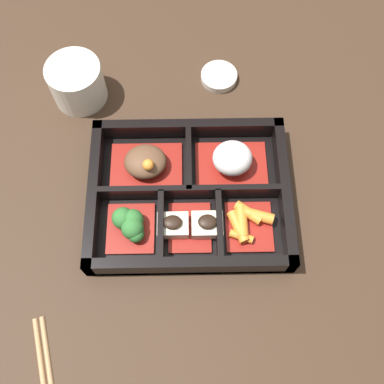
{
  "coord_description": "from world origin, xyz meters",
  "views": [
    {
      "loc": [
        -0.0,
        -0.25,
        0.6
      ],
      "look_at": [
        0.0,
        0.0,
        0.03
      ],
      "focal_mm": 42.0,
      "sensor_mm": 36.0,
      "label": 1
    }
  ],
  "objects": [
    {
      "name": "ground_plane",
      "position": [
        0.0,
        0.0,
        0.0
      ],
      "size": [
        3.0,
        3.0,
        0.0
      ],
      "primitive_type": "plane",
      "color": "#382619"
    },
    {
      "name": "bento_base",
      "position": [
        0.0,
        0.0,
        0.01
      ],
      "size": [
        0.28,
        0.22,
        0.01
      ],
      "color": "black",
      "rests_on": "ground_plane"
    },
    {
      "name": "bento_rim",
      "position": [
        0.0,
        -0.0,
        0.02
      ],
      "size": [
        0.28,
        0.22,
        0.04
      ],
      "color": "black",
      "rests_on": "ground_plane"
    },
    {
      "name": "bowl_stew",
      "position": [
        -0.06,
        0.05,
        0.03
      ],
      "size": [
        0.1,
        0.08,
        0.05
      ],
      "color": "maroon",
      "rests_on": "bento_base"
    },
    {
      "name": "bowl_rice",
      "position": [
        0.06,
        0.05,
        0.03
      ],
      "size": [
        0.1,
        0.08,
        0.05
      ],
      "color": "maroon",
      "rests_on": "bento_base"
    },
    {
      "name": "bowl_greens",
      "position": [
        -0.08,
        -0.05,
        0.03
      ],
      "size": [
        0.07,
        0.07,
        0.04
      ],
      "color": "maroon",
      "rests_on": "bento_base"
    },
    {
      "name": "bowl_tofu",
      "position": [
        0.0,
        -0.05,
        0.02
      ],
      "size": [
        0.09,
        0.07,
        0.03
      ],
      "color": "maroon",
      "rests_on": "bento_base"
    },
    {
      "name": "bowl_carrots",
      "position": [
        0.08,
        -0.05,
        0.02
      ],
      "size": [
        0.07,
        0.07,
        0.02
      ],
      "color": "maroon",
      "rests_on": "bento_base"
    },
    {
      "name": "tea_cup",
      "position": [
        -0.17,
        0.18,
        0.04
      ],
      "size": [
        0.08,
        0.08,
        0.07
      ],
      "color": "beige",
      "rests_on": "ground_plane"
    },
    {
      "name": "sauce_dish",
      "position": [
        0.05,
        0.21,
        0.01
      ],
      "size": [
        0.06,
        0.06,
        0.01
      ],
      "color": "beige",
      "rests_on": "ground_plane"
    }
  ]
}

